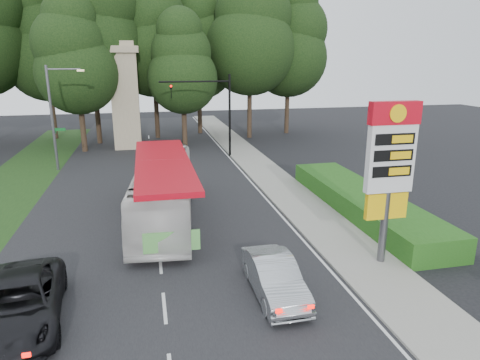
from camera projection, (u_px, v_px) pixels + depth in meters
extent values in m
plane|color=black|center=(165.00, 316.00, 14.48)|extent=(120.00, 120.00, 0.00)
cube|color=black|center=(155.00, 204.00, 25.76)|extent=(14.00, 80.00, 0.02)
cube|color=gray|center=(289.00, 194.00, 27.52)|extent=(3.00, 80.00, 0.12)
cube|color=#193814|center=(12.00, 186.00, 29.41)|extent=(5.00, 50.00, 0.02)
cube|color=#1E5216|center=(362.00, 202.00, 24.24)|extent=(3.00, 14.00, 1.20)
cylinder|color=#59595E|center=(384.00, 228.00, 17.85)|extent=(0.32, 0.32, 3.20)
cube|color=yellow|center=(386.00, 206.00, 17.58)|extent=(1.80, 0.25, 1.10)
cube|color=silver|center=(391.00, 158.00, 17.03)|extent=(2.00, 0.35, 2.80)
cube|color=red|center=(395.00, 113.00, 16.54)|extent=(2.10, 0.40, 0.90)
cylinder|color=yellow|center=(398.00, 113.00, 16.34)|extent=(0.70, 0.05, 0.70)
cube|color=black|center=(395.00, 139.00, 16.64)|extent=(1.70, 0.04, 0.45)
cube|color=black|center=(394.00, 155.00, 16.81)|extent=(1.70, 0.04, 0.45)
cube|color=black|center=(392.00, 171.00, 16.99)|extent=(1.70, 0.04, 0.45)
cylinder|color=black|center=(230.00, 116.00, 37.52)|extent=(0.20, 0.20, 7.20)
cylinder|color=black|center=(195.00, 82.00, 36.07)|extent=(6.00, 0.14, 0.14)
imported|color=black|center=(171.00, 85.00, 35.72)|extent=(0.18, 0.22, 1.10)
sphere|color=#FF0C05|center=(171.00, 86.00, 35.61)|extent=(0.18, 0.18, 0.18)
cylinder|color=#59595E|center=(52.00, 119.00, 32.57)|extent=(0.20, 0.20, 8.00)
cylinder|color=#59595E|center=(63.00, 69.00, 31.81)|extent=(2.40, 0.12, 0.12)
cube|color=#FFE599|center=(81.00, 70.00, 32.09)|extent=(0.50, 0.22, 0.14)
cube|color=#0C591E|center=(60.00, 129.00, 32.88)|extent=(0.85, 0.04, 0.22)
cube|color=#0C591E|center=(55.00, 133.00, 33.29)|extent=(0.04, 0.85, 0.22)
cube|color=tan|center=(126.00, 102.00, 41.03)|extent=(2.50, 2.50, 9.00)
cube|color=tan|center=(122.00, 49.00, 39.73)|extent=(3.00, 3.00, 0.60)
cube|color=tan|center=(122.00, 44.00, 39.59)|extent=(2.20, 2.20, 0.50)
cylinder|color=#2D2116|center=(53.00, 114.00, 46.43)|extent=(0.50, 0.50, 5.40)
sphere|color=black|center=(47.00, 61.00, 44.92)|extent=(8.40, 8.40, 8.40)
sphere|color=black|center=(43.00, 31.00, 44.10)|extent=(7.20, 7.20, 7.20)
sphere|color=black|center=(40.00, 4.00, 43.41)|extent=(5.40, 5.40, 5.40)
cylinder|color=#2D2116|center=(97.00, 112.00, 43.56)|extent=(0.50, 0.50, 6.48)
sphere|color=black|center=(91.00, 43.00, 41.76)|extent=(10.08, 10.08, 10.08)
sphere|color=black|center=(88.00, 4.00, 40.78)|extent=(8.64, 8.64, 8.64)
cylinder|color=#2D2116|center=(157.00, 111.00, 46.77)|extent=(0.50, 0.50, 5.94)
sphere|color=black|center=(153.00, 53.00, 45.11)|extent=(9.24, 9.24, 9.24)
sphere|color=black|center=(152.00, 20.00, 44.21)|extent=(7.92, 7.92, 7.92)
cylinder|color=#2D2116|center=(200.00, 111.00, 49.79)|extent=(0.50, 0.50, 5.22)
sphere|color=black|center=(198.00, 63.00, 48.33)|extent=(8.12, 8.12, 8.12)
sphere|color=black|center=(198.00, 36.00, 47.54)|extent=(6.96, 6.96, 6.96)
sphere|color=black|center=(197.00, 13.00, 46.87)|extent=(5.22, 5.22, 5.22)
cylinder|color=#2D2116|center=(250.00, 110.00, 46.95)|extent=(0.50, 0.50, 6.12)
sphere|color=black|center=(250.00, 50.00, 45.24)|extent=(9.52, 9.52, 9.52)
sphere|color=black|center=(250.00, 16.00, 44.32)|extent=(8.16, 8.16, 8.16)
cylinder|color=#2D2116|center=(287.00, 109.00, 49.95)|extent=(0.50, 0.50, 5.58)
sphere|color=black|center=(288.00, 58.00, 48.39)|extent=(8.68, 8.68, 8.68)
sphere|color=black|center=(289.00, 29.00, 47.55)|extent=(7.44, 7.44, 7.44)
sphere|color=black|center=(290.00, 4.00, 46.83)|extent=(5.58, 5.58, 5.58)
cylinder|color=#2D2116|center=(83.00, 127.00, 39.84)|extent=(0.50, 0.50, 4.68)
sphere|color=black|center=(77.00, 74.00, 38.54)|extent=(7.28, 7.28, 7.28)
sphere|color=black|center=(74.00, 44.00, 37.83)|extent=(6.24, 6.24, 6.24)
sphere|color=black|center=(72.00, 17.00, 37.23)|extent=(4.68, 4.68, 4.68)
cylinder|color=#2D2116|center=(184.00, 125.00, 42.34)|extent=(0.50, 0.50, 4.32)
sphere|color=black|center=(183.00, 79.00, 41.14)|extent=(6.72, 6.72, 6.72)
sphere|color=black|center=(182.00, 53.00, 40.48)|extent=(5.76, 5.76, 5.76)
sphere|color=black|center=(181.00, 30.00, 39.93)|extent=(4.32, 4.32, 4.32)
imported|color=silver|center=(164.00, 191.00, 22.84)|extent=(3.94, 11.99, 3.28)
imported|color=#AEB2B6|center=(274.00, 277.00, 15.62)|extent=(1.56, 4.39, 1.44)
imported|color=black|center=(19.00, 303.00, 13.82)|extent=(3.18, 5.88, 1.57)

